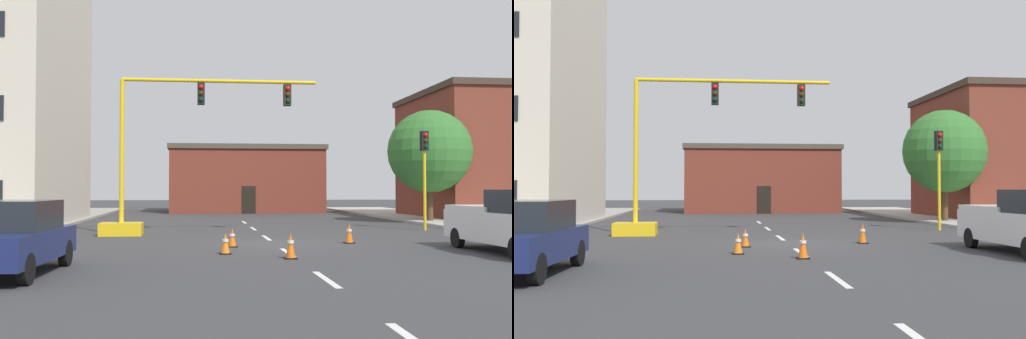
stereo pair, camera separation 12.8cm
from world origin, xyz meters
The scene contains 17 objects.
ground_plane centered at (0.00, 0.00, 0.00)m, with size 160.00×160.00×0.00m, color #38383A.
sidewalk_right centered at (12.59, 8.00, 0.07)m, with size 6.00×56.00×0.14m, color #B2ADA3.
lane_stripe_seg_1 centered at (0.00, -8.50, 0.00)m, with size 0.16×2.40×0.01m, color silver.
lane_stripe_seg_2 centered at (0.00, -3.00, 0.00)m, with size 0.16×2.40×0.01m, color silver.
lane_stripe_seg_3 centered at (0.00, 2.50, 0.00)m, with size 0.16×2.40×0.01m, color silver.
lane_stripe_seg_4 centered at (0.00, 8.00, 0.00)m, with size 0.16×2.40×0.01m, color silver.
lane_stripe_seg_5 centered at (0.00, 13.50, 0.00)m, with size 0.16×2.40×0.01m, color silver.
building_brick_center centered at (1.36, 29.71, 2.81)m, with size 12.94×9.04×5.60m.
building_row_right centered at (18.76, 16.87, 4.30)m, with size 13.24×10.66×8.57m.
traffic_signal_gantry centered at (-4.84, 4.36, 2.26)m, with size 9.40×1.20×6.83m.
traffic_light_pole_right centered at (8.13, 5.99, 3.53)m, with size 0.32×0.47×4.80m.
tree_right_mid centered at (10.82, 11.90, 4.20)m, with size 4.87×4.87×6.64m.
sedan_navy_near_left centered at (-7.18, -7.05, 0.89)m, with size 2.08×4.59×1.74m.
traffic_cone_roadside_a centered at (-1.98, -3.28, 0.32)m, with size 0.36×0.36×0.66m.
traffic_cone_roadside_b centered at (2.74, -0.19, 0.37)m, with size 0.36×0.36×0.75m.
traffic_cone_roadside_c centered at (-0.18, -4.67, 0.37)m, with size 0.36×0.36×0.76m.
traffic_cone_roadside_d centered at (-1.63, -1.14, 0.32)m, with size 0.36×0.36×0.65m.
Camera 1 is at (-2.92, -21.44, 2.03)m, focal length 41.31 mm.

